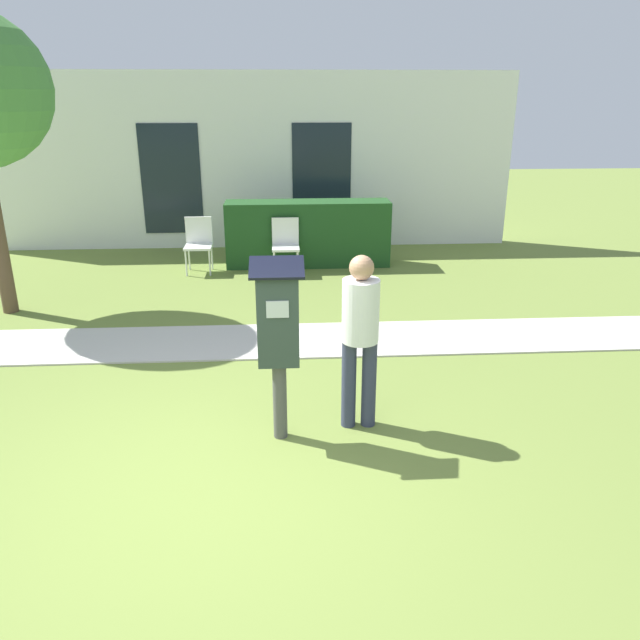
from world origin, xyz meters
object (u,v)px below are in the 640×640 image
at_px(outdoor_chair_left, 199,240).
at_px(parking_meter, 278,328).
at_px(person_standing, 360,329).
at_px(outdoor_chair_middle, 286,241).

bearing_deg(outdoor_chair_left, parking_meter, -88.86).
height_order(parking_meter, person_standing, parking_meter).
distance_m(person_standing, outdoor_chair_left, 5.65).
xyz_separation_m(parking_meter, outdoor_chair_left, (-1.32, 5.42, -0.49)).
distance_m(outdoor_chair_left, outdoor_chair_middle, 1.44).
distance_m(parking_meter, outdoor_chair_middle, 5.27).
distance_m(parking_meter, outdoor_chair_left, 5.60).
xyz_separation_m(parking_meter, outdoor_chair_middle, (0.11, 5.25, -0.49)).
bearing_deg(outdoor_chair_left, person_standing, -81.53).
xyz_separation_m(person_standing, outdoor_chair_left, (-2.02, 5.26, -0.40)).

